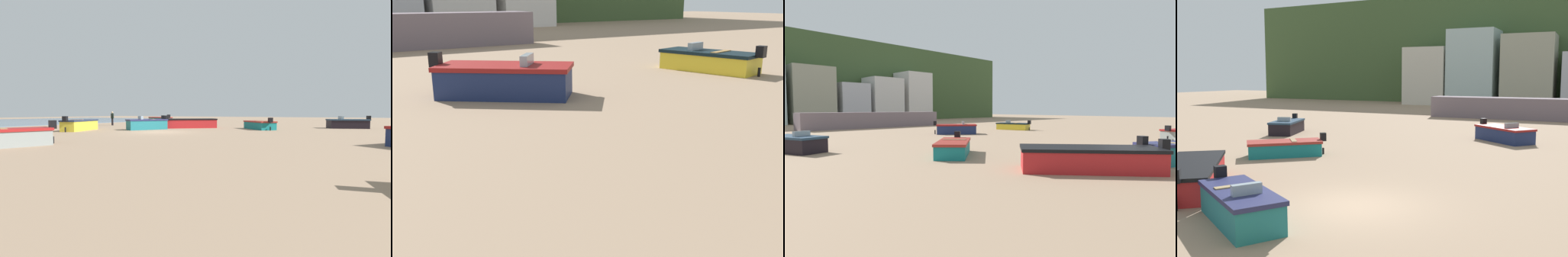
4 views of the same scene
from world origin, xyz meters
TOP-DOWN VIEW (x-y plane):
  - boat_yellow_1 at (9.79, 15.31)m, footprint 2.19×3.96m
  - boat_navy_6 at (1.54, 15.45)m, footprint 3.81×3.53m

SIDE VIEW (x-z plane):
  - boat_yellow_1 at x=9.79m, z-range -0.14..0.92m
  - boat_navy_6 at x=1.54m, z-range -0.15..1.06m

